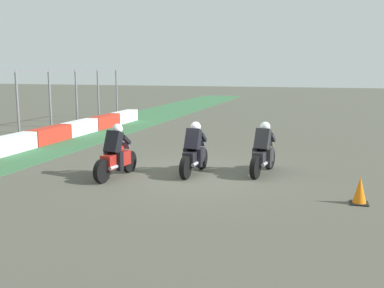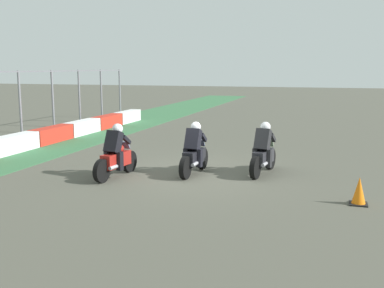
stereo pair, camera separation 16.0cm
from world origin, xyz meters
name	(u,v)px [view 1 (the left image)]	position (x,y,z in m)	size (l,w,h in m)	color
ground_plane	(196,174)	(0.00, 0.00, 0.00)	(120.00, 120.00, 0.00)	#4D4D42
rider_lane_a	(263,153)	(0.61, -1.87, 0.62)	(2.04, 0.61, 1.51)	black
rider_lane_b	(194,153)	(0.03, 0.05, 0.62)	(2.04, 0.55, 1.51)	black
rider_lane_c	(116,156)	(-1.03, 2.03, 0.62)	(2.04, 0.58, 1.51)	black
traffic_cone	(360,191)	(-1.79, -4.39, 0.30)	(0.40, 0.40, 0.64)	black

